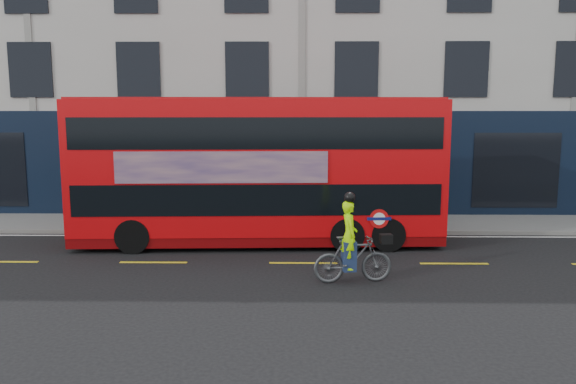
{
  "coord_description": "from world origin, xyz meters",
  "views": [
    {
      "loc": [
        -0.19,
        -12.97,
        4.03
      ],
      "look_at": [
        -0.4,
        1.53,
        1.91
      ],
      "focal_mm": 35.0,
      "sensor_mm": 36.0,
      "label": 1
    }
  ],
  "objects": [
    {
      "name": "building_terrace",
      "position": [
        0.0,
        12.94,
        7.49
      ],
      "size": [
        50.0,
        10.07,
        15.0
      ],
      "color": "#BBB8B1",
      "rests_on": "ground"
    },
    {
      "name": "lane_dashes",
      "position": [
        0.0,
        1.5,
        0.0
      ],
      "size": [
        58.0,
        0.12,
        0.01
      ],
      "primitive_type": null,
      "color": "yellow",
      "rests_on": "ground"
    },
    {
      "name": "kerb",
      "position": [
        0.0,
        5.0,
        0.07
      ],
      "size": [
        60.0,
        0.12,
        0.13
      ],
      "primitive_type": "cube",
      "color": "slate",
      "rests_on": "ground"
    },
    {
      "name": "cyclist",
      "position": [
        1.12,
        -0.17,
        0.72
      ],
      "size": [
        1.92,
        0.77,
        2.16
      ],
      "rotation": [
        0.0,
        0.0,
        0.13
      ],
      "color": "#46494C",
      "rests_on": "ground"
    },
    {
      "name": "road_edge_line",
      "position": [
        0.0,
        4.7,
        0.0
      ],
      "size": [
        58.0,
        0.1,
        0.01
      ],
      "primitive_type": "cube",
      "color": "silver",
      "rests_on": "ground"
    },
    {
      "name": "pavement",
      "position": [
        0.0,
        6.5,
        0.06
      ],
      "size": [
        60.0,
        3.0,
        0.12
      ],
      "primitive_type": "cube",
      "color": "slate",
      "rests_on": "ground"
    },
    {
      "name": "ground",
      "position": [
        0.0,
        0.0,
        0.0
      ],
      "size": [
        120.0,
        120.0,
        0.0
      ],
      "primitive_type": "plane",
      "color": "black",
      "rests_on": "ground"
    },
    {
      "name": "bus",
      "position": [
        -1.29,
        3.75,
        2.25
      ],
      "size": [
        10.98,
        2.96,
        4.39
      ],
      "rotation": [
        0.0,
        0.0,
        0.04
      ],
      "color": "red",
      "rests_on": "ground"
    }
  ]
}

